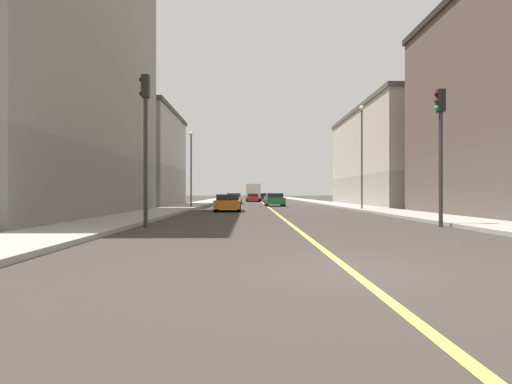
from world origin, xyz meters
The scene contains 18 objects.
ground_plane centered at (0.00, 0.00, 0.00)m, with size 400.00×400.00×0.00m, color #37312D.
sidewalk_left centered at (7.84, 49.00, 0.07)m, with size 3.13×168.00×0.15m, color #9E9B93.
sidewalk_right centered at (-7.84, 49.00, 0.07)m, with size 3.13×168.00×0.15m, color #9E9B93.
lane_center_stripe centered at (0.00, 49.00, 0.01)m, with size 0.16×154.00×0.01m, color #E5D14C.
building_left_mid centered at (15.00, 37.95, 5.16)m, with size 11.48×23.44×10.30m.
building_right_corner centered at (-15.00, 16.69, 8.94)m, with size 11.48×21.46×17.86m.
building_right_midblock centered at (-15.00, 36.14, 4.87)m, with size 11.48×14.66×9.72m.
traffic_light_left_near centered at (5.86, 9.39, 3.59)m, with size 0.40×0.32×5.49m.
traffic_light_right_near centered at (-5.89, 9.39, 3.90)m, with size 0.40×0.32×6.03m.
street_lamp_left_near centered at (6.88, 25.13, 4.89)m, with size 0.36×0.36×7.93m.
street_lamp_right_near centered at (-6.88, 29.57, 4.16)m, with size 0.36×0.36×6.54m.
car_yellow centered at (1.08, 50.09, 0.64)m, with size 1.99×4.40×1.30m.
car_blue centered at (0.88, 65.29, 0.62)m, with size 1.90×4.31×1.27m.
car_orange centered at (-3.38, 24.01, 0.61)m, with size 1.94×4.58×1.24m.
car_white centered at (-3.70, 44.35, 0.64)m, with size 1.91×4.32×1.31m.
car_green centered at (0.77, 35.80, 0.65)m, with size 1.97×3.98×1.31m.
car_red centered at (-1.30, 56.56, 0.60)m, with size 1.79×4.13×1.22m.
box_truck centered at (-1.21, 61.39, 1.49)m, with size 2.36×7.01×2.75m.
Camera 1 is at (-1.74, -7.43, 1.36)m, focal length 29.79 mm.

